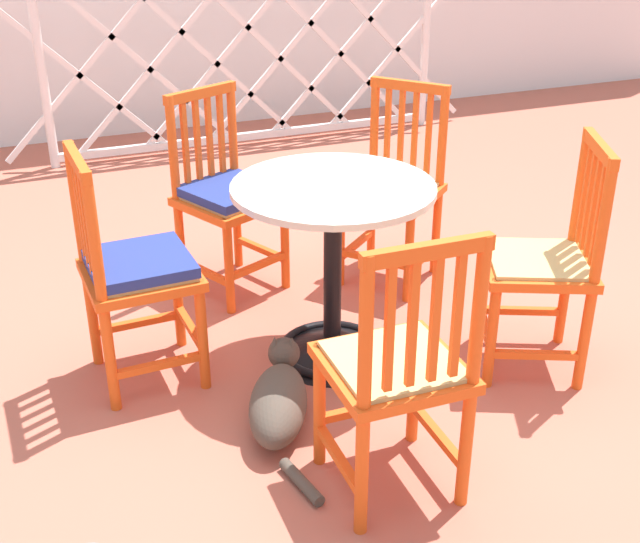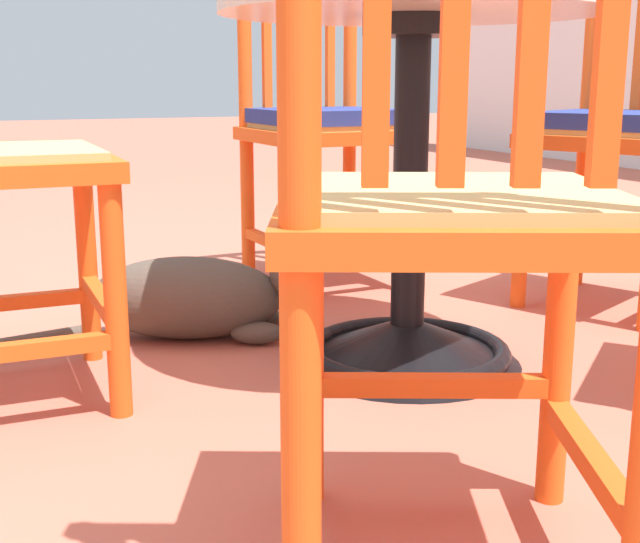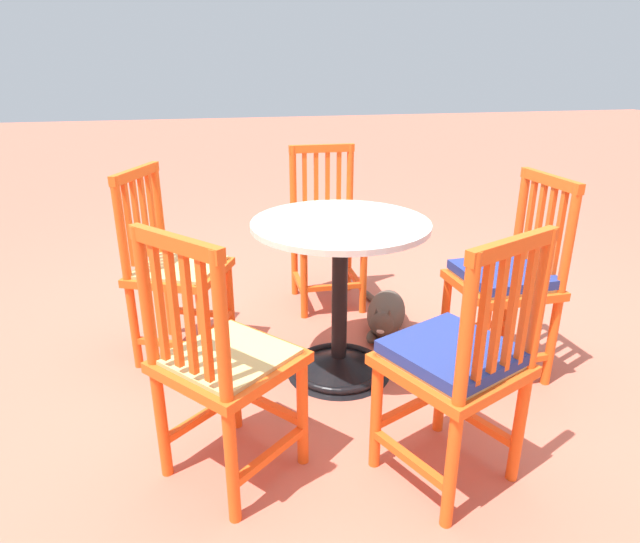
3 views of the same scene
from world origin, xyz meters
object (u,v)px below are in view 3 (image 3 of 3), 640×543
object	(u,v)px
cafe_table	(339,317)
orange_chair_facing_out	(457,364)
orange_chair_tucked_in	(174,271)
orange_chair_by_planter	(506,281)
orange_chair_near_fence	(327,232)
tabby_cat	(385,315)
pet_water_bowl	(469,282)
orange_chair_at_corner	(223,365)

from	to	relation	value
cafe_table	orange_chair_facing_out	distance (m)	0.78
orange_chair_tucked_in	orange_chair_by_planter	bearing A→B (deg)	161.72
cafe_table	orange_chair_tucked_in	size ratio (longest dim) A/B	0.83
orange_chair_by_planter	orange_chair_tucked_in	bearing A→B (deg)	-18.28
orange_chair_tucked_in	orange_chair_facing_out	world-z (taller)	same
orange_chair_near_fence	tabby_cat	world-z (taller)	orange_chair_near_fence
cafe_table	pet_water_bowl	xyz separation A→B (m)	(-1.08, -0.83, -0.26)
orange_chair_tucked_in	tabby_cat	world-z (taller)	orange_chair_tucked_in
tabby_cat	pet_water_bowl	world-z (taller)	tabby_cat
orange_chair_facing_out	cafe_table	bearing A→B (deg)	-74.70
orange_chair_near_fence	pet_water_bowl	world-z (taller)	orange_chair_near_fence
tabby_cat	orange_chair_at_corner	bearing A→B (deg)	45.75
orange_chair_at_corner	orange_chair_near_fence	distance (m)	1.52
orange_chair_near_fence	tabby_cat	distance (m)	0.61
orange_chair_near_fence	orange_chair_facing_out	bearing A→B (deg)	92.79
orange_chair_facing_out	pet_water_bowl	size ratio (longest dim) A/B	5.36
orange_chair_by_planter	orange_chair_near_fence	distance (m)	1.11
orange_chair_tucked_in	orange_chair_near_fence	size ratio (longest dim) A/B	1.00
orange_chair_tucked_in	tabby_cat	distance (m)	1.11
pet_water_bowl	cafe_table	bearing A→B (deg)	37.53
orange_chair_tucked_in	orange_chair_facing_out	bearing A→B (deg)	130.17
orange_chair_by_planter	pet_water_bowl	distance (m)	1.10
cafe_table	pet_water_bowl	distance (m)	1.39
orange_chair_facing_out	pet_water_bowl	distance (m)	1.85
cafe_table	orange_chair_at_corner	size ratio (longest dim) A/B	0.83
cafe_table	orange_chair_at_corner	bearing A→B (deg)	46.26
orange_chair_by_planter	cafe_table	bearing A→B (deg)	-10.04
orange_chair_tucked_in	pet_water_bowl	size ratio (longest dim) A/B	5.36
orange_chair_facing_out	orange_chair_at_corner	bearing A→B (deg)	-13.51
orange_chair_at_corner	pet_water_bowl	bearing A→B (deg)	-139.30
orange_chair_at_corner	cafe_table	bearing A→B (deg)	-133.74
pet_water_bowl	tabby_cat	bearing A→B (deg)	33.51
cafe_table	orange_chair_tucked_in	xyz separation A→B (m)	(0.72, -0.35, 0.15)
pet_water_bowl	orange_chair_facing_out	bearing A→B (deg)	60.77
orange_chair_facing_out	orange_chair_by_planter	xyz separation A→B (m)	(-0.53, -0.61, 0.00)
orange_chair_by_planter	tabby_cat	world-z (taller)	orange_chair_by_planter
orange_chair_near_fence	pet_water_bowl	distance (m)	1.04
cafe_table	orange_chair_facing_out	world-z (taller)	orange_chair_facing_out
orange_chair_at_corner	orange_chair_near_fence	bearing A→B (deg)	-115.97
orange_chair_tucked_in	orange_chair_facing_out	size ratio (longest dim) A/B	1.00
orange_chair_tucked_in	orange_chair_near_fence	world-z (taller)	same
orange_chair_at_corner	pet_water_bowl	world-z (taller)	orange_chair_at_corner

